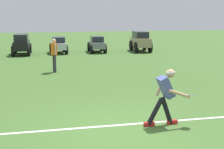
% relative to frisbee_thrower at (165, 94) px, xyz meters
% --- Properties ---
extents(ground_plane, '(80.00, 80.00, 0.00)m').
position_rel_frisbee_thrower_xyz_m(ground_plane, '(-1.14, 0.00, -0.79)').
color(ground_plane, '#3D6128').
extents(field_line_paint, '(24.38, 0.38, 0.01)m').
position_rel_frisbee_thrower_xyz_m(field_line_paint, '(-1.14, 0.21, -0.79)').
color(field_line_paint, white).
rests_on(field_line_paint, ground_plane).
extents(frisbee_thrower, '(1.12, 0.46, 1.41)m').
position_rel_frisbee_thrower_xyz_m(frisbee_thrower, '(0.00, 0.00, 0.00)').
color(frisbee_thrower, black).
rests_on(frisbee_thrower, ground_plane).
extents(frisbee_in_flight, '(0.34, 0.34, 0.09)m').
position_rel_frisbee_thrower_xyz_m(frisbee_in_flight, '(0.66, -0.17, -0.03)').
color(frisbee_in_flight, white).
extents(teammate_midfield, '(0.28, 0.49, 1.56)m').
position_rel_frisbee_thrower_xyz_m(teammate_midfield, '(-2.25, 8.23, 0.15)').
color(teammate_midfield, '#33333D').
rests_on(teammate_midfield, ground_plane).
extents(parked_car_slot_a, '(1.23, 2.44, 1.34)m').
position_rel_frisbee_thrower_xyz_m(parked_car_slot_a, '(-3.95, 15.42, -0.07)').
color(parked_car_slot_a, black).
rests_on(parked_car_slot_a, ground_plane).
extents(parked_car_slot_b, '(1.13, 2.22, 1.10)m').
position_rel_frisbee_thrower_xyz_m(parked_car_slot_b, '(-1.56, 15.67, -0.23)').
color(parked_car_slot_b, '#B7BABF').
rests_on(parked_car_slot_b, ground_plane).
extents(parked_car_slot_c, '(1.14, 2.23, 1.10)m').
position_rel_frisbee_thrower_xyz_m(parked_car_slot_c, '(1.08, 15.66, -0.23)').
color(parked_car_slot_c, slate).
rests_on(parked_car_slot_c, ground_plane).
extents(parked_car_slot_d, '(1.29, 2.40, 1.40)m').
position_rel_frisbee_thrower_xyz_m(parked_car_slot_d, '(4.18, 15.47, -0.05)').
color(parked_car_slot_d, '#998466').
rests_on(parked_car_slot_d, ground_plane).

